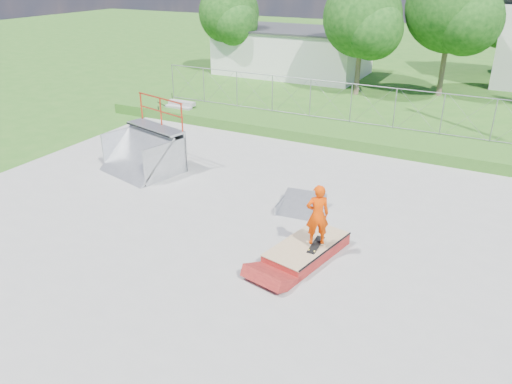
# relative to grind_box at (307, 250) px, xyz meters

# --- Properties ---
(ground) EXTENTS (120.00, 120.00, 0.00)m
(ground) POSITION_rel_grind_box_xyz_m (-2.41, 0.48, -0.19)
(ground) COLOR #2C631C
(ground) RESTS_ON ground
(concrete_pad) EXTENTS (20.00, 16.00, 0.04)m
(concrete_pad) POSITION_rel_grind_box_xyz_m (-2.41, 0.48, -0.17)
(concrete_pad) COLOR gray
(concrete_pad) RESTS_ON ground
(grass_berm) EXTENTS (24.00, 3.00, 0.50)m
(grass_berm) POSITION_rel_grind_box_xyz_m (-2.41, 9.98, 0.06)
(grass_berm) COLOR #2C631C
(grass_berm) RESTS_ON ground
(grind_box) EXTENTS (1.70, 2.70, 0.37)m
(grind_box) POSITION_rel_grind_box_xyz_m (0.00, 0.00, 0.00)
(grind_box) COLOR maroon
(grind_box) RESTS_ON concrete_pad
(quarter_pipe) EXTENTS (3.14, 2.85, 2.66)m
(quarter_pipe) POSITION_rel_grind_box_xyz_m (-7.82, 2.66, 1.14)
(quarter_pipe) COLOR #9C9FA3
(quarter_pipe) RESTS_ON concrete_pad
(flat_bank_ramp) EXTENTS (1.49, 1.57, 0.41)m
(flat_bank_ramp) POSITION_rel_grind_box_xyz_m (-1.19, 2.39, 0.02)
(flat_bank_ramp) COLOR #9C9FA3
(flat_bank_ramp) RESTS_ON concrete_pad
(skateboard) EXTENTS (0.22, 0.80, 0.13)m
(skateboard) POSITION_rel_grind_box_xyz_m (0.26, -0.05, 0.23)
(skateboard) COLOR black
(skateboard) RESTS_ON grind_box
(skater) EXTENTS (0.72, 0.66, 1.66)m
(skater) POSITION_rel_grind_box_xyz_m (0.26, -0.05, 1.06)
(skater) COLOR #DF3800
(skater) RESTS_ON grind_box
(concrete_stairs) EXTENTS (1.50, 1.60, 0.80)m
(concrete_stairs) POSITION_rel_grind_box_xyz_m (-10.91, 9.18, 0.21)
(concrete_stairs) COLOR gray
(concrete_stairs) RESTS_ON ground
(chain_link_fence) EXTENTS (20.00, 0.06, 1.80)m
(chain_link_fence) POSITION_rel_grind_box_xyz_m (-2.41, 10.98, 1.21)
(chain_link_fence) COLOR gray
(chain_link_fence) RESTS_ON grass_berm
(utility_building_flat) EXTENTS (10.00, 6.00, 3.00)m
(utility_building_flat) POSITION_rel_grind_box_xyz_m (-10.41, 22.48, 1.31)
(utility_building_flat) COLOR silver
(utility_building_flat) RESTS_ON ground
(tree_left_near) EXTENTS (4.76, 4.48, 6.65)m
(tree_left_near) POSITION_rel_grind_box_xyz_m (-4.16, 18.31, 4.05)
(tree_left_near) COLOR brown
(tree_left_near) RESTS_ON ground
(tree_center) EXTENTS (5.44, 5.12, 7.60)m
(tree_center) POSITION_rel_grind_box_xyz_m (0.37, 20.29, 4.66)
(tree_center) COLOR brown
(tree_center) RESTS_ON ground
(tree_left_far) EXTENTS (4.42, 4.16, 6.18)m
(tree_left_far) POSITION_rel_grind_box_xyz_m (-14.18, 20.32, 3.75)
(tree_left_far) COLOR brown
(tree_left_far) RESTS_ON ground
(tree_back_mid) EXTENTS (4.08, 3.84, 5.70)m
(tree_back_mid) POSITION_rel_grind_box_xyz_m (2.80, 28.33, 3.44)
(tree_back_mid) COLOR brown
(tree_back_mid) RESTS_ON ground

